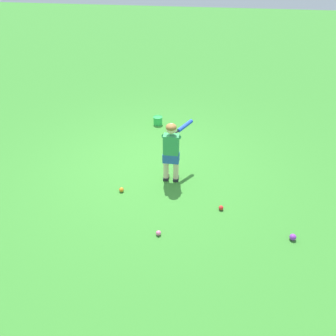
{
  "coord_description": "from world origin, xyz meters",
  "views": [
    {
      "loc": [
        -1.13,
        4.85,
        3.31
      ],
      "look_at": [
        -0.42,
        0.7,
        0.45
      ],
      "focal_mm": 34.43,
      "sensor_mm": 36.0,
      "label": 1
    }
  ],
  "objects_px": {
    "child_batter": "(172,147)",
    "toy_bucket": "(158,120)",
    "play_ball_by_bucket": "(158,233)",
    "play_ball_far_left": "(121,190)",
    "play_ball_center_lawn": "(221,208)",
    "play_ball_near_batter": "(293,237)"
  },
  "relations": [
    {
      "from": "play_ball_by_bucket",
      "to": "play_ball_far_left",
      "type": "distance_m",
      "value": 1.16
    },
    {
      "from": "play_ball_center_lawn",
      "to": "play_ball_near_batter",
      "type": "height_order",
      "value": "play_ball_near_batter"
    },
    {
      "from": "play_ball_by_bucket",
      "to": "toy_bucket",
      "type": "relative_size",
      "value": 0.34
    },
    {
      "from": "play_ball_far_left",
      "to": "toy_bucket",
      "type": "bearing_deg",
      "value": -92.54
    },
    {
      "from": "play_ball_center_lawn",
      "to": "play_ball_far_left",
      "type": "xyz_separation_m",
      "value": [
        1.63,
        -0.17,
        0.0
      ]
    },
    {
      "from": "play_ball_center_lawn",
      "to": "child_batter",
      "type": "bearing_deg",
      "value": -37.15
    },
    {
      "from": "play_ball_center_lawn",
      "to": "play_ball_by_bucket",
      "type": "relative_size",
      "value": 1.01
    },
    {
      "from": "play_ball_center_lawn",
      "to": "play_ball_by_bucket",
      "type": "xyz_separation_m",
      "value": [
        0.84,
        0.68,
        -0.0
      ]
    },
    {
      "from": "play_ball_by_bucket",
      "to": "toy_bucket",
      "type": "bearing_deg",
      "value": -78.68
    },
    {
      "from": "child_batter",
      "to": "play_ball_far_left",
      "type": "bearing_deg",
      "value": 32.74
    },
    {
      "from": "child_batter",
      "to": "toy_bucket",
      "type": "bearing_deg",
      "value": -72.38
    },
    {
      "from": "play_ball_by_bucket",
      "to": "play_ball_far_left",
      "type": "height_order",
      "value": "play_ball_far_left"
    },
    {
      "from": "play_ball_center_lawn",
      "to": "toy_bucket",
      "type": "distance_m",
      "value": 3.1
    },
    {
      "from": "child_batter",
      "to": "play_ball_center_lawn",
      "type": "relative_size",
      "value": 14.7
    },
    {
      "from": "play_ball_far_left",
      "to": "play_ball_near_batter",
      "type": "xyz_separation_m",
      "value": [
        -2.62,
        0.63,
        0.01
      ]
    },
    {
      "from": "play_ball_by_bucket",
      "to": "play_ball_near_batter",
      "type": "xyz_separation_m",
      "value": [
        -1.83,
        -0.23,
        0.01
      ]
    },
    {
      "from": "child_batter",
      "to": "play_ball_by_bucket",
      "type": "bearing_deg",
      "value": 91.27
    },
    {
      "from": "play_ball_by_bucket",
      "to": "play_ball_far_left",
      "type": "bearing_deg",
      "value": -47.27
    },
    {
      "from": "play_ball_far_left",
      "to": "play_ball_near_batter",
      "type": "height_order",
      "value": "play_ball_near_batter"
    },
    {
      "from": "play_ball_center_lawn",
      "to": "toy_bucket",
      "type": "relative_size",
      "value": 0.34
    },
    {
      "from": "play_ball_far_left",
      "to": "toy_bucket",
      "type": "relative_size",
      "value": 0.36
    },
    {
      "from": "play_ball_far_left",
      "to": "play_ball_near_batter",
      "type": "bearing_deg",
      "value": 166.53
    }
  ]
}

